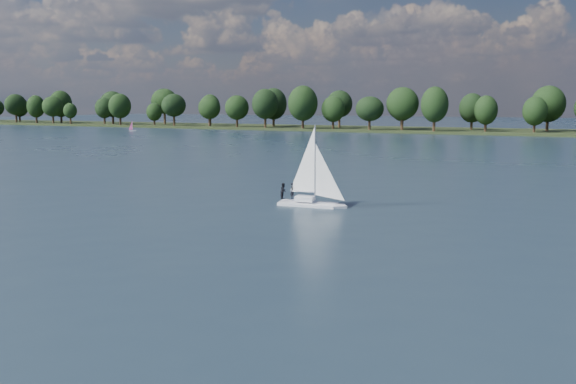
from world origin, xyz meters
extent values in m
plane|color=#233342|center=(0.00, 100.00, 0.00)|extent=(700.00, 700.00, 0.00)
cube|color=black|center=(0.00, 212.00, 0.00)|extent=(660.00, 40.00, 1.50)
cube|color=white|center=(10.74, 46.50, 0.00)|extent=(6.19, 2.14, 0.72)
cube|color=white|center=(10.74, 46.50, 0.72)|extent=(1.86, 1.20, 0.45)
cylinder|color=#B3B3BA|center=(10.74, 46.50, 4.07)|extent=(0.11, 0.11, 7.16)
imported|color=black|center=(8.87, 46.69, 1.32)|extent=(0.42, 0.60, 1.54)
imported|color=black|center=(8.12, 46.27, 1.32)|extent=(0.65, 0.80, 1.54)
cube|color=silver|center=(-112.91, 166.81, 0.00)|extent=(2.63, 2.05, 0.40)
cylinder|color=silver|center=(-112.91, 166.81, 1.98)|extent=(0.07, 0.07, 3.52)
cube|color=#57595C|center=(-176.78, 193.95, 0.00)|extent=(4.00, 2.01, 0.50)
camera|label=1|loc=(35.89, -7.57, 9.65)|focal=40.00mm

